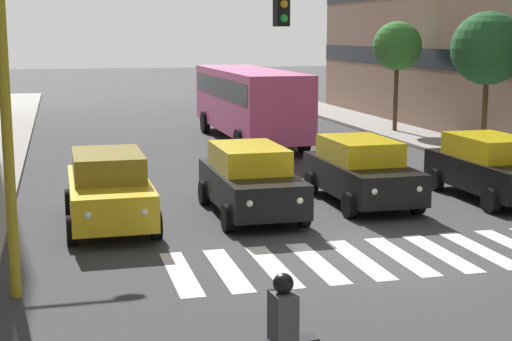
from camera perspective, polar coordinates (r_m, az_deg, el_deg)
name	(u,v)px	position (r m, az deg, el deg)	size (l,w,h in m)	color
ground_plane	(380,258)	(15.57, 9.31, -6.48)	(180.00, 180.00, 0.00)	#38383A
crosswalk_markings	(380,257)	(15.57, 9.31, -6.47)	(8.55, 2.80, 0.01)	silver
car_0	(491,167)	(21.54, 17.26, 0.25)	(2.02, 4.44, 1.72)	black
car_1	(361,171)	(20.23, 7.89, -0.01)	(2.02, 4.44, 1.72)	black
car_2	(250,180)	(18.78, -0.45, -0.70)	(2.02, 4.44, 1.72)	black
car_3	(109,189)	(18.03, -10.99, -1.34)	(2.02, 4.44, 1.72)	gold
bus_behind_traffic	(248,97)	(31.77, -0.59, 5.54)	(2.78, 10.50, 3.00)	#DB5193
traffic_light_gantry	(94,76)	(13.07, -12.09, 6.95)	(4.92, 0.36, 5.50)	#AD991E
street_tree_1	(488,49)	(28.85, 17.02, 8.75)	(2.64, 2.64, 5.11)	#513823
street_tree_2	(397,46)	(34.74, 10.57, 9.15)	(2.18, 2.18, 4.88)	#513823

